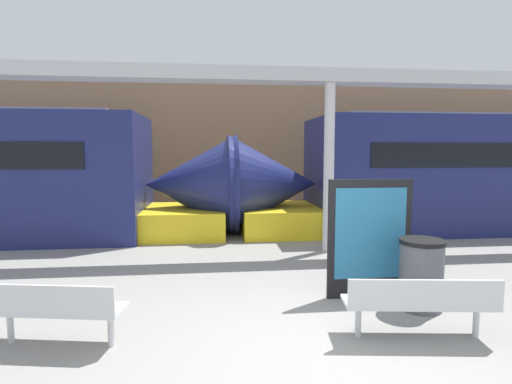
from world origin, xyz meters
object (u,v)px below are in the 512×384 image
at_px(bench_near, 420,301).
at_px(support_column_near, 329,169).
at_px(trash_bin, 421,274).
at_px(poster_board, 370,238).
at_px(train_left, 492,175).
at_px(bench_far, 55,307).

relative_size(bench_near, support_column_near, 0.49).
xyz_separation_m(trash_bin, poster_board, (-0.54, 0.51, 0.41)).
xyz_separation_m(train_left, trash_bin, (-5.16, -5.56, -1.02)).
bearing_deg(train_left, support_column_near, -157.70).
bearing_deg(bench_far, train_left, 42.61).
bearing_deg(support_column_near, train_left, 22.30).
bearing_deg(trash_bin, support_column_near, 95.98).
height_order(bench_far, trash_bin, trash_bin).
distance_m(bench_near, bench_far, 4.11).
bearing_deg(bench_near, trash_bin, 68.42).
distance_m(bench_far, trash_bin, 4.63).
xyz_separation_m(bench_far, poster_board, (4.04, 1.12, 0.43)).
bearing_deg(bench_near, train_left, 56.24).
xyz_separation_m(train_left, support_column_near, (-5.50, -2.26, 0.29)).
height_order(train_left, trash_bin, train_left).
bearing_deg(train_left, bench_far, -147.67).
height_order(trash_bin, poster_board, poster_board).
bearing_deg(trash_bin, poster_board, 136.81).
relative_size(bench_far, trash_bin, 1.56).
bearing_deg(trash_bin, bench_far, -172.43).
xyz_separation_m(bench_near, poster_board, (-0.05, 1.39, 0.43)).
xyz_separation_m(train_left, bench_far, (-9.74, -6.17, -1.05)).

